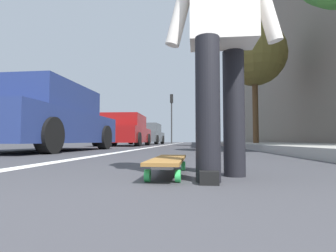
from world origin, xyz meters
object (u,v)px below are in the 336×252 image
at_px(parked_car_near, 47,120).
at_px(street_tree_mid, 254,55).
at_px(pedestrian_distant, 233,131).
at_px(traffic_light, 172,110).
at_px(skateboard, 168,161).
at_px(skater_person, 222,26).
at_px(parked_car_mid, 125,131).
at_px(parked_car_far, 147,134).

bearing_deg(parked_car_near, street_tree_mid, -46.85).
bearing_deg(pedestrian_distant, traffic_light, 28.56).
distance_m(traffic_light, street_tree_mid, 13.72).
xyz_separation_m(skateboard, skater_person, (-0.15, -0.35, 0.84)).
bearing_deg(street_tree_mid, traffic_light, 19.33).
xyz_separation_m(parked_car_mid, traffic_light, (11.96, -1.33, 2.44)).
xyz_separation_m(skater_person, parked_car_near, (4.15, 3.50, -0.22)).
height_order(skater_person, parked_car_mid, skater_person).
bearing_deg(traffic_light, parked_car_mid, 173.65).
distance_m(parked_car_near, pedestrian_distant, 12.05).
relative_size(skateboard, parked_car_mid, 0.19).
xyz_separation_m(skater_person, pedestrian_distant, (14.72, -2.29, -0.08)).
distance_m(skateboard, parked_car_mid, 11.02).
height_order(parked_car_mid, traffic_light, traffic_light).
height_order(parked_car_near, traffic_light, traffic_light).
relative_size(skater_person, street_tree_mid, 0.31).
bearing_deg(pedestrian_distant, parked_car_near, 151.30).
relative_size(parked_car_far, traffic_light, 0.94).
relative_size(parked_car_mid, parked_car_far, 1.02).
xyz_separation_m(parked_car_near, parked_car_far, (13.22, -0.09, -0.01)).
relative_size(skateboard, parked_car_near, 0.19).
height_order(parked_car_mid, parked_car_far, parked_car_far).
xyz_separation_m(parked_car_near, parked_car_mid, (6.58, -0.12, -0.02)).
distance_m(skateboard, skater_person, 0.92).
height_order(parked_car_near, street_tree_mid, street_tree_mid).
bearing_deg(traffic_light, skater_person, -174.84).
bearing_deg(traffic_light, parked_car_far, 165.72).
distance_m(skateboard, parked_car_near, 5.13).
distance_m(parked_car_far, street_tree_mid, 10.14).
bearing_deg(parked_car_far, pedestrian_distant, -115.01).
height_order(skateboard, street_tree_mid, street_tree_mid).
distance_m(skater_person, parked_car_near, 5.43).
bearing_deg(skater_person, parked_car_far, 11.08).
height_order(skater_person, parked_car_near, skater_person).
bearing_deg(parked_car_mid, skater_person, -162.51).
xyz_separation_m(parked_car_near, traffic_light, (18.54, -1.45, 2.42)).
height_order(skateboard, pedestrian_distant, pedestrian_distant).
bearing_deg(parked_car_mid, traffic_light, -6.35).
bearing_deg(parked_car_far, skateboard, -169.93).
distance_m(parked_car_near, parked_car_far, 13.22).
bearing_deg(skater_person, pedestrian_distant, -8.84).
bearing_deg(parked_car_near, skater_person, -139.88).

